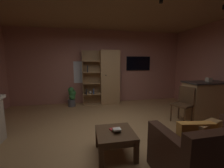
# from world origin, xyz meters

# --- Properties ---
(floor) EXTENTS (6.50, 5.42, 0.02)m
(floor) POSITION_xyz_m (0.00, 0.00, -0.01)
(floor) COLOR #A37A4C
(floor) RESTS_ON ground
(wall_back) EXTENTS (6.62, 0.06, 2.76)m
(wall_back) POSITION_xyz_m (0.00, 2.74, 1.38)
(wall_back) COLOR #AD7060
(wall_back) RESTS_ON ground
(window_pane_back) EXTENTS (0.67, 0.01, 0.81)m
(window_pane_back) POSITION_xyz_m (-0.68, 2.71, 1.19)
(window_pane_back) COLOR white
(bookshelf_cabinet) EXTENTS (1.36, 0.41, 2.00)m
(bookshelf_cabinet) POSITION_xyz_m (0.23, 2.47, 0.99)
(bookshelf_cabinet) COLOR #A87F51
(bookshelf_cabinet) RESTS_ON ground
(kitchen_bar_counter) EXTENTS (1.39, 0.63, 1.03)m
(kitchen_bar_counter) POSITION_xyz_m (2.80, 0.50, 0.52)
(kitchen_bar_counter) COLOR #A87F51
(kitchen_bar_counter) RESTS_ON ground
(tissue_box) EXTENTS (0.13, 0.13, 0.11)m
(tissue_box) POSITION_xyz_m (2.75, 0.50, 1.08)
(tissue_box) COLOR #BFB299
(tissue_box) RESTS_ON kitchen_bar_counter
(leather_couch) EXTENTS (1.49, 0.89, 0.84)m
(leather_couch) POSITION_xyz_m (1.04, -1.38, 0.31)
(leather_couch) COLOR #382116
(leather_couch) RESTS_ON ground
(coffee_table) EXTENTS (0.62, 0.64, 0.40)m
(coffee_table) POSITION_xyz_m (-0.15, -0.65, 0.32)
(coffee_table) COLOR #4C331E
(coffee_table) RESTS_ON ground
(table_book_0) EXTENTS (0.13, 0.12, 0.02)m
(table_book_0) POSITION_xyz_m (-0.17, -0.58, 0.41)
(table_book_0) COLOR #B22D2D
(table_book_0) RESTS_ON coffee_table
(table_book_1) EXTENTS (0.13, 0.09, 0.03)m
(table_book_1) POSITION_xyz_m (-0.13, -0.66, 0.44)
(table_book_1) COLOR #387247
(table_book_1) RESTS_ON coffee_table
(table_book_2) EXTENTS (0.13, 0.11, 0.03)m
(table_book_2) POSITION_xyz_m (-0.13, -0.70, 0.46)
(table_book_2) COLOR beige
(table_book_2) RESTS_ON coffee_table
(dining_chair) EXTENTS (0.55, 0.55, 0.92)m
(dining_chair) POSITION_xyz_m (1.91, 0.36, 0.53)
(dining_chair) COLOR #4C331E
(dining_chair) RESTS_ON ground
(potted_floor_plant) EXTENTS (0.29, 0.27, 0.70)m
(potted_floor_plant) POSITION_xyz_m (-1.08, 2.31, 0.36)
(potted_floor_plant) COLOR #4C4C51
(potted_floor_plant) RESTS_ON ground
(wall_mounted_tv) EXTENTS (0.98, 0.06, 0.55)m
(wall_mounted_tv) POSITION_xyz_m (1.52, 2.68, 1.52)
(wall_mounted_tv) COLOR black
(track_light_spot_2) EXTENTS (0.07, 0.07, 0.09)m
(track_light_spot_2) POSITION_xyz_m (0.82, -0.20, 2.69)
(track_light_spot_2) COLOR black
(track_light_spot_3) EXTENTS (0.07, 0.07, 0.09)m
(track_light_spot_3) POSITION_xyz_m (2.28, -0.16, 2.69)
(track_light_spot_3) COLOR black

